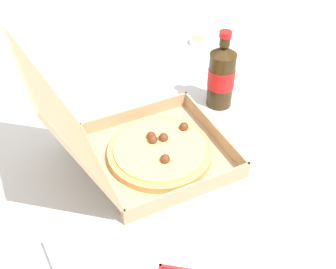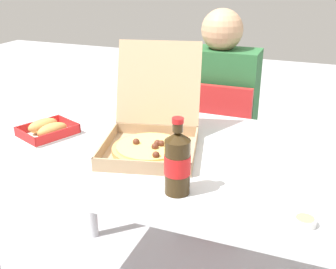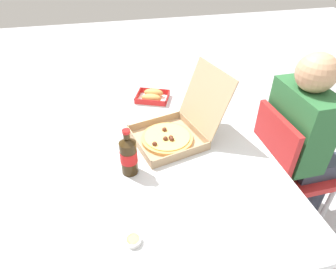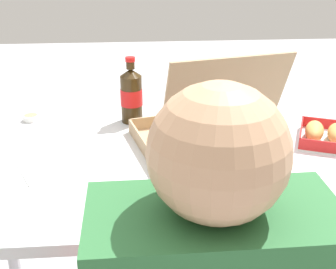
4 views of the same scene
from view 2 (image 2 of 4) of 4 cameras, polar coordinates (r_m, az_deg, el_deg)
dining_table at (r=1.46m, az=1.54°, el=-5.19°), size 1.33×0.81×0.74m
chair at (r=2.10m, az=6.66°, el=-1.69°), size 0.41×0.41×0.83m
diner_person at (r=2.08m, az=7.32°, el=4.15°), size 0.36×0.41×1.15m
pizza_box_open at (r=1.43m, az=-2.28°, el=-0.14°), size 0.40×0.48×0.34m
bread_side_box at (r=1.61m, az=-16.24°, el=0.72°), size 0.21×0.23×0.06m
cola_bottle at (r=1.14m, az=1.31°, el=-3.83°), size 0.07×0.07×0.22m
paper_menu at (r=1.42m, az=13.26°, el=-3.05°), size 0.25×0.23×0.00m
napkin_pile at (r=1.68m, az=-7.12°, el=1.82°), size 0.14×0.14×0.02m
dipping_sauce_cup at (r=1.10m, az=18.34°, el=-11.25°), size 0.06×0.06×0.02m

